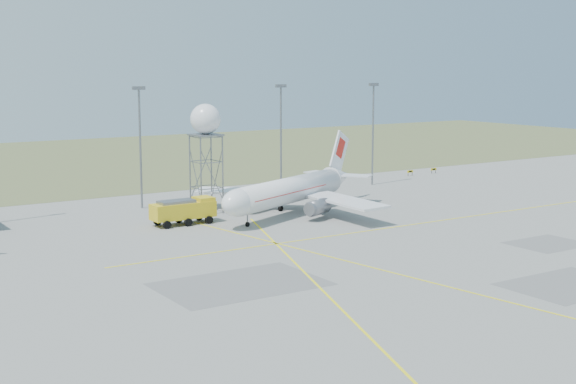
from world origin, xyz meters
TOP-DOWN VIEW (x-y plane):
  - ground at (0.00, 0.00)m, footprint 400.00×400.00m
  - grass_strip at (0.00, 140.00)m, footprint 400.00×120.00m
  - mast_b at (-10.00, 66.00)m, footprint 2.20×0.50m
  - mast_c at (18.00, 66.00)m, footprint 2.20×0.50m
  - mast_d at (40.00, 66.00)m, footprint 2.20×0.50m
  - taxi_sign_near at (55.60, 72.00)m, footprint 1.60×0.17m
  - taxi_sign_far at (62.60, 72.00)m, footprint 1.60×0.17m
  - airliner_main at (7.93, 47.33)m, footprint 35.32×32.91m
  - radar_tower at (-2.81, 56.08)m, footprint 4.92×4.92m
  - fire_truck at (-10.14, 49.16)m, footprint 9.86×4.00m

SIDE VIEW (x-z plane):
  - ground at x=0.00m, z-range 0.00..0.00m
  - grass_strip at x=0.00m, z-range 0.00..0.03m
  - taxi_sign_near at x=55.60m, z-range 0.29..1.49m
  - taxi_sign_far at x=62.60m, z-range 0.29..1.49m
  - fire_truck at x=-10.14m, z-range -0.08..3.85m
  - airliner_main at x=7.93m, z-range -2.45..10.19m
  - radar_tower at x=-2.81m, z-range 1.09..18.91m
  - mast_b at x=-10.00m, z-range 1.82..22.32m
  - mast_c at x=18.00m, z-range 1.82..22.32m
  - mast_d at x=40.00m, z-range 1.82..22.32m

